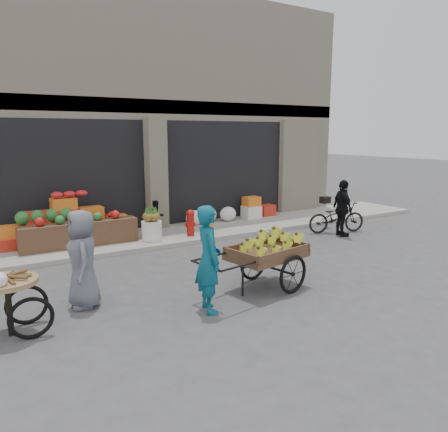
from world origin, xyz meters
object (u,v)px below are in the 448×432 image
banana_cart (265,251)px  bicycle (336,217)px  vendor_woman (209,259)px  cyclist (343,208)px  tricycle_cart (8,298)px  pineapple_bin (152,231)px  fire_hydrant (190,221)px  orange_bucket (208,228)px  vendor_grey (82,259)px  seated_person (157,217)px

banana_cart → bicycle: banana_cart is taller
vendor_woman → cyclist: bearing=-54.0°
cyclist → tricycle_cart: bearing=120.1°
banana_cart → cyclist: (4.39, 2.26, 0.06)m
pineapple_bin → fire_hydrant: (1.10, -0.05, 0.13)m
pineapple_bin → vendor_woman: size_ratio=0.30×
fire_hydrant → orange_bucket: (0.50, -0.05, -0.23)m
fire_hydrant → vendor_grey: bearing=-138.7°
pineapple_bin → orange_bucket: (1.60, -0.10, -0.10)m
vendor_woman → vendor_grey: bearing=65.0°
fire_hydrant → vendor_woman: size_ratio=0.41×
seated_person → vendor_woman: 5.26m
pineapple_bin → banana_cart: banana_cart is taller
orange_bucket → vendor_grey: vendor_grey is taller
seated_person → orange_bucket: bearing=-40.3°
banana_cart → bicycle: (4.59, 2.66, -0.28)m
pineapple_bin → cyclist: 5.28m
fire_hydrant → banana_cart: bearing=-98.1°
orange_bucket → cyclist: (3.31, -1.79, 0.52)m
pineapple_bin → vendor_grey: vendor_grey is taller
orange_bucket → seated_person: size_ratio=0.34×
orange_bucket → seated_person: (-1.20, 0.70, 0.31)m
pineapple_bin → bicycle: size_ratio=0.30×
seated_person → tricycle_cart: seated_person is taller
vendor_grey → cyclist: 7.57m
banana_cart → bicycle: 5.31m
orange_bucket → banana_cart: banana_cart is taller
vendor_grey → bicycle: size_ratio=0.96×
banana_cart → cyclist: 4.94m
orange_bucket → vendor_woman: size_ratio=0.18×
pineapple_bin → orange_bucket: bearing=-3.6°
pineapple_bin → vendor_grey: 4.15m
fire_hydrant → vendor_grey: size_ratio=0.43×
pineapple_bin → fire_hydrant: size_ratio=0.73×
seated_person → bicycle: size_ratio=0.54×
vendor_woman → cyclist: 6.34m
fire_hydrant → cyclist: (3.81, -1.84, 0.29)m
fire_hydrant → bicycle: 4.26m
pineapple_bin → tricycle_cart: size_ratio=0.36×
vendor_woman → banana_cart: bearing=-64.2°
orange_bucket → vendor_woman: bearing=-119.3°
vendor_woman → pineapple_bin: bearing=0.8°
vendor_woman → tricycle_cart: vendor_woman is taller
tricycle_cart → cyclist: cyclist is taller
vendor_woman → tricycle_cart: bearing=87.5°
orange_bucket → tricycle_cart: size_ratio=0.22×
pineapple_bin → orange_bucket: 1.61m
orange_bucket → fire_hydrant: bearing=174.3°
fire_hydrant → bicycle: bearing=-19.8°
seated_person → banana_cart: 4.76m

